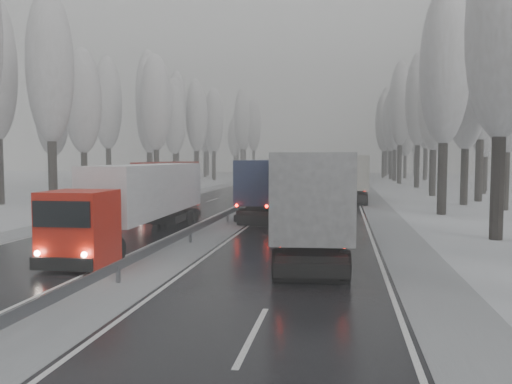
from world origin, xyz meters
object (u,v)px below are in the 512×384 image
(truck_cream_box, at_px, (352,174))
(truck_red_red, at_px, (165,180))
(truck_red_white, at_px, (143,196))
(truck_grey_tarp, at_px, (308,193))
(box_truck_distant, at_px, (334,173))
(truck_blue_box, at_px, (282,183))

(truck_cream_box, xyz_separation_m, truck_red_red, (-16.40, -8.65, -0.34))
(truck_cream_box, distance_m, truck_red_white, 28.95)
(truck_red_white, distance_m, truck_red_red, 18.97)
(truck_grey_tarp, height_order, truck_red_white, truck_grey_tarp)
(box_truck_distant, height_order, truck_red_white, truck_red_white)
(truck_cream_box, relative_size, truck_red_white, 1.14)
(truck_red_white, bearing_deg, truck_red_red, 104.91)
(truck_cream_box, height_order, truck_red_red, truck_cream_box)
(truck_grey_tarp, height_order, box_truck_distant, truck_grey_tarp)
(truck_cream_box, relative_size, box_truck_distant, 2.32)
(box_truck_distant, distance_m, truck_red_white, 70.32)
(truck_blue_box, distance_m, truck_red_white, 13.80)
(truck_red_red, bearing_deg, box_truck_distant, 73.86)
(truck_cream_box, height_order, truck_red_white, truck_cream_box)
(truck_red_white, relative_size, truck_red_red, 1.01)
(truck_cream_box, xyz_separation_m, truck_red_white, (-10.92, -26.81, -0.33))
(truck_red_red, bearing_deg, truck_blue_box, -27.65)
(truck_grey_tarp, xyz_separation_m, truck_red_red, (-13.92, 18.79, -0.32))
(truck_red_white, height_order, truck_red_red, truck_red_white)
(truck_grey_tarp, relative_size, truck_red_red, 1.15)
(truck_grey_tarp, distance_m, truck_red_red, 23.39)
(truck_blue_box, xyz_separation_m, truck_red_white, (-5.62, -12.60, -0.11))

